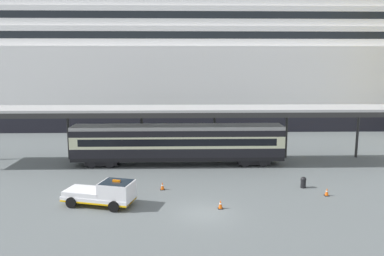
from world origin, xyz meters
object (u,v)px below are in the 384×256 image
Objects in this scene: service_truck at (105,193)px; traffic_cone_far at (162,186)px; cruise_ship at (249,45)px; traffic_cone_mid at (327,192)px; quay_bollard at (303,182)px; traffic_cone_near at (221,204)px; train_carriage at (178,143)px.

traffic_cone_far is (4.02, 3.43, -0.66)m from service_truck.
cruise_ship is at bearing 71.21° from traffic_cone_far.
quay_bollard is at bearing 122.12° from traffic_cone_mid.
traffic_cone_near is at bearing -44.21° from traffic_cone_far.
quay_bollard is (-1.25, 1.99, 0.20)m from traffic_cone_mid.
traffic_cone_far is 0.69× the size of quay_bollard.
service_truck is 8.11× the size of traffic_cone_near.
quay_bollard is at bearing -35.84° from train_carriage.
service_truck is at bearing -167.10° from quay_bollard.
traffic_cone_near is at bearing -164.04° from traffic_cone_mid.
cruise_ship is at bearing 88.55° from traffic_cone_mid.
traffic_cone_near reaches higher than traffic_cone_mid.
cruise_ship is 256.01× the size of traffic_cone_far.
traffic_cone_far reaches higher than traffic_cone_mid.
cruise_ship is at bearing 77.98° from traffic_cone_near.
cruise_ship is 45.97m from traffic_cone_far.
service_truck is at bearing -139.52° from traffic_cone_far.
traffic_cone_mid is at bearing -57.88° from quay_bollard.
traffic_cone_far is at bearing 40.48° from service_truck.
traffic_cone_far is (-1.21, -7.86, -1.98)m from train_carriage.
traffic_cone_mid is (11.86, -9.65, -1.99)m from train_carriage.
train_carriage is 33.17× the size of traffic_cone_mid.
train_carriage is 15.42m from traffic_cone_mid.
traffic_cone_near is 0.71× the size of quay_bollard.
traffic_cone_near reaches higher than traffic_cone_far.
cruise_ship reaches higher than quay_bollard.
service_truck reaches higher than quay_bollard.
cruise_ship is 176.97× the size of quay_bollard.
service_truck is (-18.19, -45.08, -12.66)m from cruise_ship.
quay_bollard is (15.84, 3.63, -0.47)m from service_truck.
cruise_ship is at bearing 68.03° from service_truck.
service_truck is (-5.23, -11.29, -1.31)m from train_carriage.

